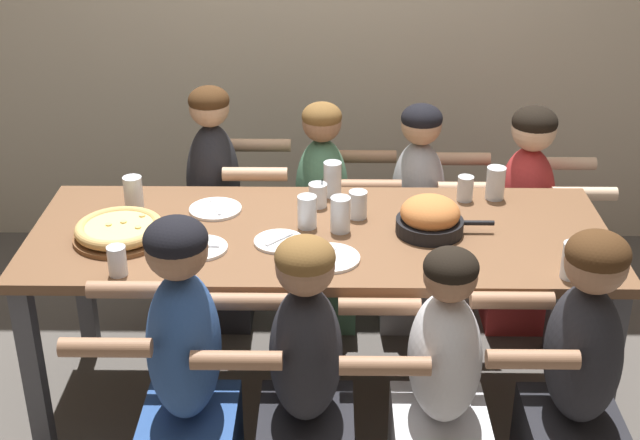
{
  "coord_description": "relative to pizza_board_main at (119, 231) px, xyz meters",
  "views": [
    {
      "loc": [
        0.04,
        -3.05,
        2.33
      ],
      "look_at": [
        0.0,
        0.0,
        0.84
      ],
      "focal_mm": 50.0,
      "sensor_mm": 36.0,
      "label": 1
    }
  ],
  "objects": [
    {
      "name": "skillet_bowl",
      "position": [
        1.18,
        0.07,
        0.03
      ],
      "size": [
        0.38,
        0.26,
        0.15
      ],
      "color": "black",
      "rests_on": "dining_table"
    },
    {
      "name": "drinking_glass_i",
      "position": [
        0.8,
        0.41,
        0.03
      ],
      "size": [
        0.07,
        0.07,
        0.15
      ],
      "color": "silver",
      "rests_on": "dining_table"
    },
    {
      "name": "drinking_glass_h",
      "position": [
        0.71,
        0.11,
        0.02
      ],
      "size": [
        0.07,
        0.07,
        0.13
      ],
      "color": "silver",
      "rests_on": "dining_table"
    },
    {
      "name": "diner_far_midright",
      "position": [
        1.2,
        0.71,
        -0.33
      ],
      "size": [
        0.51,
        0.4,
        1.08
      ],
      "rotation": [
        0.0,
        0.0,
        -1.57
      ],
      "color": "#99999E",
      "rests_on": "ground"
    },
    {
      "name": "drinking_glass_e",
      "position": [
        1.48,
        0.39,
        0.02
      ],
      "size": [
        0.08,
        0.08,
        0.14
      ],
      "color": "silver",
      "rests_on": "dining_table"
    },
    {
      "name": "cocktail_glass_blue",
      "position": [
        0.74,
        0.3,
        0.01
      ],
      "size": [
        0.08,
        0.08,
        0.12
      ],
      "color": "silver",
      "rests_on": "dining_table"
    },
    {
      "name": "ground_plane",
      "position": [
        0.76,
        0.07,
        -0.82
      ],
      "size": [
        18.0,
        18.0,
        0.0
      ],
      "primitive_type": "plane",
      "color": "#514C47",
      "rests_on": "ground"
    },
    {
      "name": "drinking_glass_g",
      "position": [
        1.63,
        -0.27,
        0.02
      ],
      "size": [
        0.07,
        0.07,
        0.13
      ],
      "color": "silver",
      "rests_on": "dining_table"
    },
    {
      "name": "diner_near_right",
      "position": [
        1.61,
        -0.57,
        -0.31
      ],
      "size": [
        0.51,
        0.4,
        1.11
      ],
      "rotation": [
        0.0,
        0.0,
        1.57
      ],
      "color": "#232328",
      "rests_on": "ground"
    },
    {
      "name": "diner_far_midleft",
      "position": [
        0.27,
        0.71,
        -0.3
      ],
      "size": [
        0.51,
        0.4,
        1.16
      ],
      "rotation": [
        0.0,
        0.0,
        -1.57
      ],
      "color": "#232328",
      "rests_on": "ground"
    },
    {
      "name": "diner_near_midright",
      "position": [
        1.17,
        -0.57,
        -0.35
      ],
      "size": [
        0.51,
        0.4,
        1.05
      ],
      "rotation": [
        0.0,
        0.0,
        1.57
      ],
      "color": "silver",
      "rests_on": "ground"
    },
    {
      "name": "empty_plate_a",
      "position": [
        0.79,
        -0.15,
        -0.03
      ],
      "size": [
        0.22,
        0.22,
        0.02
      ],
      "color": "white",
      "rests_on": "dining_table"
    },
    {
      "name": "drinking_glass_a",
      "position": [
        -0.0,
        0.28,
        0.02
      ],
      "size": [
        0.08,
        0.08,
        0.13
      ],
      "color": "silver",
      "rests_on": "dining_table"
    },
    {
      "name": "empty_plate_b",
      "position": [
        0.6,
        -0.03,
        -0.03
      ],
      "size": [
        0.19,
        0.19,
        0.02
      ],
      "color": "white",
      "rests_on": "dining_table"
    },
    {
      "name": "diner_far_right",
      "position": [
        1.69,
        0.71,
        -0.33
      ],
      "size": [
        0.51,
        0.4,
        1.07
      ],
      "rotation": [
        0.0,
        0.0,
        -1.57
      ],
      "color": "#B22D2D",
      "rests_on": "ground"
    },
    {
      "name": "diner_near_midleft",
      "position": [
        0.32,
        -0.57,
        -0.29
      ],
      "size": [
        0.51,
        0.4,
        1.15
      ],
      "rotation": [
        0.0,
        0.0,
        1.57
      ],
      "color": "#2D5193",
      "rests_on": "ground"
    },
    {
      "name": "drinking_glass_d",
      "position": [
        0.83,
        0.08,
        0.03
      ],
      "size": [
        0.08,
        0.08,
        0.14
      ],
      "color": "silver",
      "rests_on": "dining_table"
    },
    {
      "name": "drinking_glass_b",
      "position": [
        1.35,
        0.37,
        0.01
      ],
      "size": [
        0.07,
        0.07,
        0.1
      ],
      "color": "silver",
      "rests_on": "dining_table"
    },
    {
      "name": "empty_plate_c",
      "position": [
        0.32,
        -0.08,
        -0.03
      ],
      "size": [
        0.2,
        0.2,
        0.02
      ],
      "color": "white",
      "rests_on": "dining_table"
    },
    {
      "name": "pizza_board_main",
      "position": [
        0.0,
        0.0,
        0.0
      ],
      "size": [
        0.35,
        0.35,
        0.07
      ],
      "color": "brown",
      "rests_on": "dining_table"
    },
    {
      "name": "drinking_glass_c",
      "position": [
        0.05,
        -0.27,
        0.01
      ],
      "size": [
        0.07,
        0.07,
        0.11
      ],
      "color": "silver",
      "rests_on": "dining_table"
    },
    {
      "name": "diner_far_center",
      "position": [
        0.76,
        0.71,
        -0.33
      ],
      "size": [
        0.51,
        0.4,
        1.09
      ],
      "rotation": [
        0.0,
        0.0,
        -1.57
      ],
      "color": "#477556",
      "rests_on": "ground"
    },
    {
      "name": "drinking_glass_f",
      "position": [
        0.9,
        0.2,
        0.01
      ],
      "size": [
        0.07,
        0.07,
        0.11
      ],
      "color": "silver",
      "rests_on": "dining_table"
    },
    {
      "name": "diner_near_center",
      "position": [
        0.71,
        -0.57,
        -0.32
      ],
      "size": [
        0.51,
        0.4,
        1.09
      ],
      "rotation": [
        0.0,
        0.0,
        1.57
      ],
      "color": "#232328",
      "rests_on": "ground"
    },
    {
      "name": "empty_plate_d",
      "position": [
        0.33,
        0.25,
        -0.03
      ],
      "size": [
        0.21,
        0.21,
        0.02
      ],
      "color": "white",
      "rests_on": "dining_table"
    },
    {
      "name": "dining_table",
      "position": [
        0.76,
        0.07,
        -0.12
      ],
      "size": [
        2.23,
        0.84,
        0.79
      ],
      "color": "brown",
      "rests_on": "ground"
    }
  ]
}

